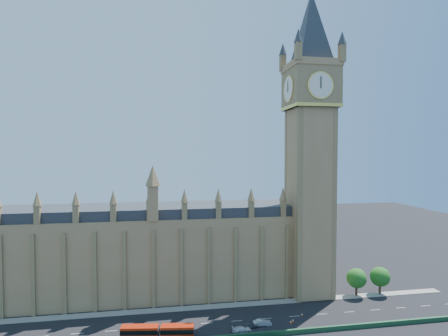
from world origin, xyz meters
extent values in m
plane|color=black|center=(0.00, 0.00, 0.00)|extent=(400.00, 400.00, 0.00)
cube|color=#99754A|center=(-25.00, 22.00, 12.50)|extent=(120.00, 20.00, 25.00)
cube|color=#2D3035|center=(-25.00, 22.00, 26.50)|extent=(120.00, 18.00, 3.00)
cube|color=#99754A|center=(38.00, 14.00, 29.00)|extent=(12.00, 12.00, 58.00)
cube|color=olive|center=(38.00, 14.00, 64.00)|extent=(14.00, 14.00, 12.00)
cylinder|color=silver|center=(38.00, 6.85, 64.00)|extent=(7.20, 0.30, 7.20)
cube|color=#99754A|center=(38.00, 14.00, 71.00)|extent=(14.50, 14.50, 2.00)
cube|color=gray|center=(0.00, 9.50, 0.08)|extent=(160.00, 3.00, 0.16)
cylinder|color=#382619|center=(52.00, 10.00, 2.00)|extent=(0.70, 0.70, 4.00)
sphere|color=#144B14|center=(52.00, 10.00, 5.50)|extent=(6.00, 6.00, 6.00)
sphere|color=#144B14|center=(52.80, 10.30, 6.10)|extent=(4.38, 4.38, 4.38)
cylinder|color=#382619|center=(60.00, 10.00, 2.00)|extent=(0.70, 0.70, 4.00)
sphere|color=#144B14|center=(60.00, 10.00, 5.50)|extent=(6.00, 6.00, 6.00)
sphere|color=#144B14|center=(60.80, 10.30, 6.10)|extent=(4.38, 4.38, 4.38)
cube|color=#B1220B|center=(-12.68, -4.68, 1.47)|extent=(9.08, 3.56, 2.95)
cube|color=#B1220B|center=(-3.81, -5.82, 1.47)|extent=(8.11, 3.44, 2.95)
cube|color=black|center=(-12.68, -4.68, 1.83)|extent=(9.14, 3.62, 1.12)
cube|color=black|center=(-3.81, -5.82, 1.83)|extent=(8.16, 3.49, 1.12)
cylinder|color=black|center=(-8.49, -5.22, 1.33)|extent=(1.08, 2.44, 2.36)
cylinder|color=black|center=(-15.33, -3.10, 0.49)|extent=(1.01, 0.42, 0.98)
cylinder|color=black|center=(-9.72, -3.82, 0.49)|extent=(1.01, 0.42, 0.98)
cylinder|color=black|center=(-6.15, -4.28, 0.49)|extent=(1.01, 0.42, 0.98)
cylinder|color=black|center=(-1.16, -4.92, 0.49)|extent=(1.01, 0.42, 0.98)
imported|color=#474B4F|center=(14.89, -4.12, 0.64)|extent=(3.83, 1.77, 1.27)
imported|color=#9DA0A5|center=(17.95, -3.56, 0.78)|extent=(4.76, 1.71, 1.56)
imported|color=silver|center=(12.03, -5.99, 0.70)|extent=(4.85, 2.05, 1.40)
cube|color=black|center=(18.45, -3.79, 0.02)|extent=(0.50, 0.50, 0.04)
cone|color=#F24E0C|center=(18.45, -3.79, 0.39)|extent=(0.55, 0.55, 0.78)
cylinder|color=white|center=(18.45, -3.79, 0.50)|extent=(0.38, 0.38, 0.13)
cube|color=black|center=(25.53, -3.83, 0.02)|extent=(0.48, 0.48, 0.04)
cone|color=#FF480D|center=(25.53, -3.83, 0.38)|extent=(0.52, 0.52, 0.77)
cylinder|color=white|center=(25.53, -3.83, 0.49)|extent=(0.37, 0.37, 0.13)
cube|color=black|center=(30.10, -0.02, 0.02)|extent=(0.48, 0.48, 0.04)
cone|color=#E0560B|center=(30.10, -0.02, 0.32)|extent=(0.52, 0.52, 0.64)
cylinder|color=white|center=(30.10, -0.02, 0.41)|extent=(0.31, 0.31, 0.11)
cube|color=black|center=(26.40, -3.04, 0.02)|extent=(0.54, 0.54, 0.04)
cone|color=#FF5D0D|center=(26.40, -3.04, 0.38)|extent=(0.60, 0.60, 0.76)
cylinder|color=white|center=(26.40, -3.04, 0.49)|extent=(0.37, 0.37, 0.13)
camera|label=1|loc=(-6.18, -88.79, 44.07)|focal=28.00mm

